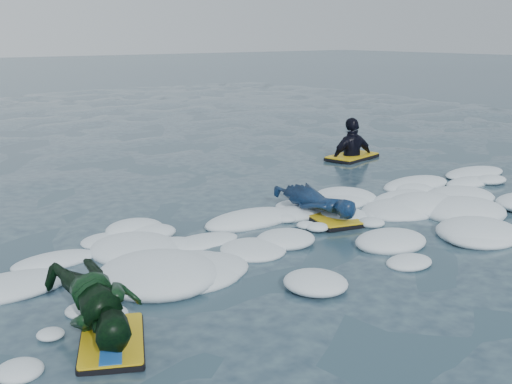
# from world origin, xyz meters

# --- Properties ---
(ground) EXTENTS (120.00, 120.00, 0.00)m
(ground) POSITION_xyz_m (0.00, 0.00, 0.00)
(ground) COLOR #192B3C
(ground) RESTS_ON ground
(foam_band) EXTENTS (12.00, 3.10, 0.30)m
(foam_band) POSITION_xyz_m (0.00, 1.03, 0.00)
(foam_band) COLOR white
(foam_band) RESTS_ON ground
(prone_woman_unit) EXTENTS (0.78, 1.54, 0.38)m
(prone_woman_unit) POSITION_xyz_m (1.37, 1.39, 0.19)
(prone_woman_unit) COLOR black
(prone_woman_unit) RESTS_ON ground
(prone_child_unit) EXTENTS (0.90, 1.44, 0.53)m
(prone_child_unit) POSITION_xyz_m (-2.36, -0.13, 0.27)
(prone_child_unit) COLOR black
(prone_child_unit) RESTS_ON ground
(waiting_rider_unit) EXTENTS (1.20, 0.83, 1.65)m
(waiting_rider_unit) POSITION_xyz_m (4.59, 3.94, -0.02)
(waiting_rider_unit) COLOR black
(waiting_rider_unit) RESTS_ON ground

